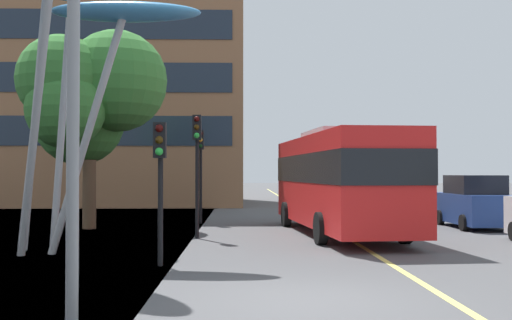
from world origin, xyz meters
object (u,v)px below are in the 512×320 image
at_px(traffic_light_island_mid, 201,156).
at_px(red_bus, 338,177).
at_px(traffic_light_kerb_near, 160,162).
at_px(traffic_light_kerb_far, 197,149).
at_px(car_parked_far, 475,203).

bearing_deg(traffic_light_island_mid, red_bus, -43.11).
distance_m(traffic_light_kerb_near, traffic_light_kerb_far, 5.98).
bearing_deg(traffic_light_kerb_far, traffic_light_island_mid, 92.56).
relative_size(red_bus, traffic_light_island_mid, 2.87).
xyz_separation_m(red_bus, traffic_light_kerb_far, (-4.75, -1.33, 0.90)).
xyz_separation_m(red_bus, traffic_light_kerb_near, (-5.17, -7.27, 0.40)).
height_order(traffic_light_kerb_far, traffic_light_island_mid, traffic_light_kerb_far).
bearing_deg(traffic_light_kerb_far, traffic_light_kerb_near, -94.03).
relative_size(red_bus, traffic_light_kerb_far, 2.81).
relative_size(red_bus, car_parked_far, 2.55).
height_order(traffic_light_kerb_near, traffic_light_kerb_far, traffic_light_kerb_far).
relative_size(traffic_light_kerb_near, traffic_light_island_mid, 0.84).
height_order(traffic_light_kerb_near, traffic_light_island_mid, traffic_light_island_mid).
bearing_deg(traffic_light_kerb_far, car_parked_far, 20.13).
distance_m(red_bus, traffic_light_kerb_far, 5.02).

